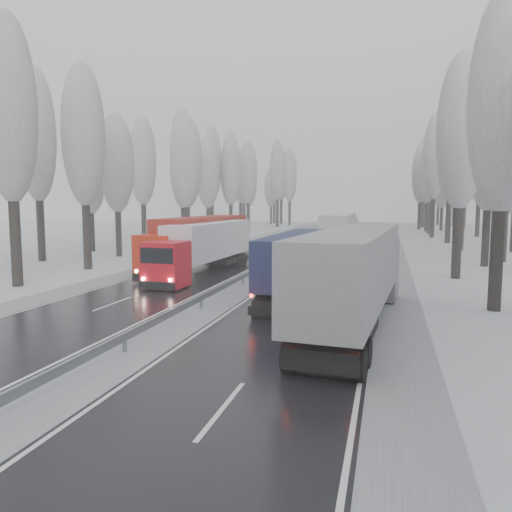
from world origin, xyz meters
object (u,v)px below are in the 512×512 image
at_px(box_truck_distant, 350,225).
at_px(truck_blue_box, 300,258).
at_px(truck_cream_box, 340,231).
at_px(truck_grey_tarp, 356,270).
at_px(truck_red_white, 205,245).
at_px(truck_red_red, 199,239).

bearing_deg(box_truck_distant, truck_blue_box, -85.46).
xyz_separation_m(truck_cream_box, box_truck_distant, (-1.83, 38.80, -1.12)).
distance_m(truck_grey_tarp, truck_blue_box, 8.42).
bearing_deg(truck_grey_tarp, truck_red_white, 137.01).
bearing_deg(truck_cream_box, truck_red_red, -123.15).
xyz_separation_m(truck_red_white, truck_red_red, (-1.55, 2.57, 0.21)).
relative_size(truck_blue_box, truck_cream_box, 0.86).
height_order(truck_grey_tarp, truck_red_white, truck_grey_tarp).
relative_size(truck_grey_tarp, truck_cream_box, 1.02).
height_order(truck_grey_tarp, truck_blue_box, truck_grey_tarp).
bearing_deg(truck_cream_box, truck_blue_box, -90.65).
distance_m(box_truck_distant, truck_red_red, 55.36).
xyz_separation_m(truck_blue_box, truck_cream_box, (0.12, 24.64, 0.36)).
bearing_deg(truck_red_red, truck_blue_box, -37.62).
distance_m(truck_blue_box, truck_cream_box, 24.65).
distance_m(truck_grey_tarp, box_truck_distant, 71.15).
distance_m(truck_red_white, truck_red_red, 3.01).
relative_size(truck_grey_tarp, truck_blue_box, 1.18).
distance_m(box_truck_distant, truck_red_white, 57.69).
height_order(truck_cream_box, box_truck_distant, truck_cream_box).
height_order(truck_blue_box, truck_cream_box, truck_cream_box).
relative_size(truck_blue_box, truck_red_red, 0.85).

